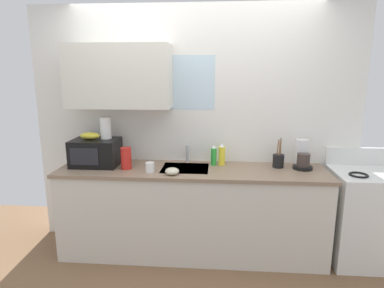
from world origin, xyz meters
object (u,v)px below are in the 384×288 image
(banana_bunch, at_px, (90,136))
(cereal_canister, at_px, (126,158))
(mug_white, at_px, (150,167))
(stove_range, at_px, (362,216))
(microwave, at_px, (96,152))
(dish_soap_bottle_green, at_px, (214,156))
(dish_soap_bottle_yellow, at_px, (222,155))
(utensil_crock, at_px, (278,160))
(small_bowl, at_px, (172,171))
(coffee_maker, at_px, (302,158))
(paper_towel_roll, at_px, (106,128))

(banana_bunch, bearing_deg, cereal_canister, -14.38)
(banana_bunch, relative_size, mug_white, 2.11)
(stove_range, xyz_separation_m, microwave, (-2.65, 0.04, 0.58))
(dish_soap_bottle_green, relative_size, dish_soap_bottle_yellow, 0.94)
(banana_bunch, bearing_deg, mug_white, -16.43)
(utensil_crock, relative_size, small_bowl, 2.29)
(dish_soap_bottle_green, bearing_deg, dish_soap_bottle_yellow, 4.47)
(coffee_maker, xyz_separation_m, utensil_crock, (-0.23, 0.01, -0.03))
(coffee_maker, bearing_deg, mug_white, -170.44)
(mug_white, xyz_separation_m, small_bowl, (0.22, -0.06, -0.02))
(cereal_canister, height_order, small_bowl, cereal_canister)
(stove_range, distance_m, cereal_canister, 2.37)
(mug_white, bearing_deg, dish_soap_bottle_green, 26.11)
(dish_soap_bottle_yellow, bearing_deg, utensil_crock, -4.15)
(dish_soap_bottle_yellow, height_order, utensil_crock, utensil_crock)
(dish_soap_bottle_green, height_order, mug_white, dish_soap_bottle_green)
(paper_towel_roll, relative_size, dish_soap_bottle_green, 1.04)
(dish_soap_bottle_green, xyz_separation_m, dish_soap_bottle_yellow, (0.08, 0.01, 0.01))
(stove_range, height_order, banana_bunch, banana_bunch)
(cereal_canister, distance_m, mug_white, 0.28)
(coffee_maker, height_order, small_bowl, coffee_maker)
(paper_towel_roll, bearing_deg, stove_range, -2.17)
(small_bowl, bearing_deg, dish_soap_bottle_green, 42.98)
(small_bowl, bearing_deg, utensil_crock, 17.35)
(banana_bunch, height_order, coffee_maker, banana_bunch)
(stove_range, height_order, paper_towel_roll, paper_towel_roll)
(banana_bunch, xyz_separation_m, mug_white, (0.64, -0.19, -0.26))
(stove_range, bearing_deg, mug_white, -176.00)
(coffee_maker, height_order, mug_white, coffee_maker)
(dish_soap_bottle_green, relative_size, cereal_canister, 1.00)
(cereal_canister, xyz_separation_m, mug_white, (0.25, -0.09, -0.06))
(paper_towel_roll, bearing_deg, utensil_crock, 0.65)
(microwave, bearing_deg, paper_towel_roll, 27.17)
(banana_bunch, height_order, small_bowl, banana_bunch)
(banana_bunch, relative_size, dish_soap_bottle_yellow, 0.88)
(microwave, xyz_separation_m, paper_towel_roll, (0.10, 0.05, 0.24))
(dish_soap_bottle_green, xyz_separation_m, cereal_canister, (-0.85, -0.20, 0.01))
(dish_soap_bottle_green, bearing_deg, utensil_crock, -3.05)
(cereal_canister, xyz_separation_m, small_bowl, (0.47, -0.15, -0.07))
(paper_towel_roll, distance_m, dish_soap_bottle_green, 1.13)
(microwave, relative_size, small_bowl, 3.54)
(mug_white, bearing_deg, utensil_crock, 11.80)
(paper_towel_roll, distance_m, coffee_maker, 1.99)
(microwave, xyz_separation_m, banana_bunch, (-0.05, 0.00, 0.17))
(stove_range, relative_size, microwave, 2.35)
(stove_range, relative_size, banana_bunch, 5.40)
(banana_bunch, relative_size, utensil_crock, 0.67)
(cereal_canister, bearing_deg, utensil_crock, 6.47)
(dish_soap_bottle_yellow, bearing_deg, paper_towel_roll, -177.06)
(banana_bunch, bearing_deg, microwave, -1.80)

